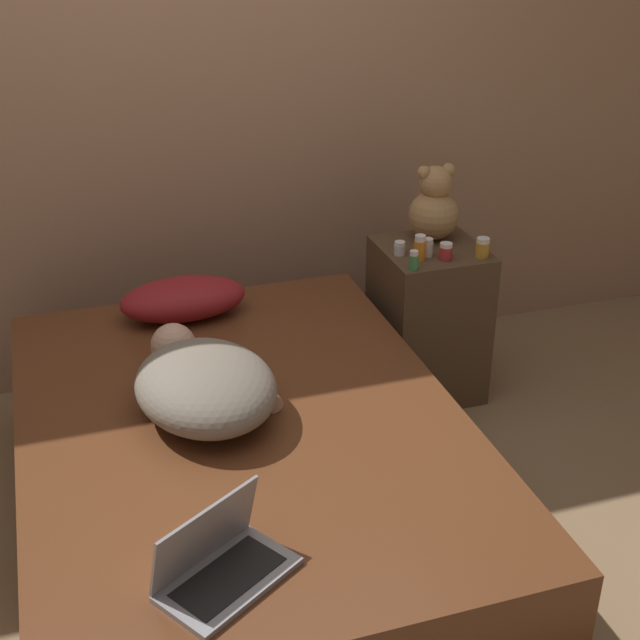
{
  "coord_description": "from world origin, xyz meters",
  "views": [
    {
      "loc": [
        -0.49,
        -2.35,
        2.07
      ],
      "look_at": [
        0.34,
        0.25,
        0.67
      ],
      "focal_mm": 50.0,
      "sensor_mm": 36.0,
      "label": 1
    }
  ],
  "objects_px": {
    "bottle_red": "(446,252)",
    "person_lying": "(204,383)",
    "bottle_orange": "(420,248)",
    "laptop": "(220,562)",
    "pillow": "(183,299)",
    "teddy_bear": "(434,207)",
    "bottle_amber": "(483,248)",
    "bottle_white": "(428,248)",
    "bottle_green": "(414,261)",
    "bottle_clear": "(400,248)"
  },
  "relations": [
    {
      "from": "bottle_green",
      "to": "bottle_orange",
      "type": "bearing_deg",
      "value": 53.76
    },
    {
      "from": "laptop",
      "to": "pillow",
      "type": "bearing_deg",
      "value": 51.32
    },
    {
      "from": "person_lying",
      "to": "bottle_orange",
      "type": "bearing_deg",
      "value": 20.58
    },
    {
      "from": "bottle_white",
      "to": "bottle_orange",
      "type": "distance_m",
      "value": 0.06
    },
    {
      "from": "teddy_bear",
      "to": "bottle_clear",
      "type": "bearing_deg",
      "value": -149.22
    },
    {
      "from": "laptop",
      "to": "bottle_amber",
      "type": "relative_size",
      "value": 4.92
    },
    {
      "from": "bottle_red",
      "to": "bottle_orange",
      "type": "bearing_deg",
      "value": 163.85
    },
    {
      "from": "bottle_red",
      "to": "bottle_green",
      "type": "distance_m",
      "value": 0.17
    },
    {
      "from": "person_lying",
      "to": "laptop",
      "type": "bearing_deg",
      "value": -106.65
    },
    {
      "from": "laptop",
      "to": "bottle_orange",
      "type": "bearing_deg",
      "value": 17.9
    },
    {
      "from": "teddy_bear",
      "to": "laptop",
      "type": "bearing_deg",
      "value": -129.63
    },
    {
      "from": "bottle_clear",
      "to": "bottle_white",
      "type": "bearing_deg",
      "value": -25.53
    },
    {
      "from": "person_lying",
      "to": "bottle_amber",
      "type": "relative_size",
      "value": 9.05
    },
    {
      "from": "teddy_bear",
      "to": "pillow",
      "type": "bearing_deg",
      "value": -177.61
    },
    {
      "from": "pillow",
      "to": "bottle_red",
      "type": "relative_size",
      "value": 7.04
    },
    {
      "from": "bottle_clear",
      "to": "bottle_orange",
      "type": "height_order",
      "value": "bottle_orange"
    },
    {
      "from": "laptop",
      "to": "bottle_green",
      "type": "relative_size",
      "value": 4.99
    },
    {
      "from": "bottle_red",
      "to": "bottle_white",
      "type": "xyz_separation_m",
      "value": [
        -0.05,
        0.05,
        0.0
      ]
    },
    {
      "from": "bottle_clear",
      "to": "laptop",
      "type": "bearing_deg",
      "value": -127.08
    },
    {
      "from": "pillow",
      "to": "laptop",
      "type": "relative_size",
      "value": 1.24
    },
    {
      "from": "bottle_white",
      "to": "bottle_orange",
      "type": "bearing_deg",
      "value": -151.01
    },
    {
      "from": "person_lying",
      "to": "bottle_clear",
      "type": "distance_m",
      "value": 1.11
    },
    {
      "from": "person_lying",
      "to": "bottle_white",
      "type": "bearing_deg",
      "value": 20.6
    },
    {
      "from": "bottle_amber",
      "to": "bottle_green",
      "type": "height_order",
      "value": "bottle_amber"
    },
    {
      "from": "laptop",
      "to": "bottle_amber",
      "type": "bearing_deg",
      "value": 10.92
    },
    {
      "from": "pillow",
      "to": "teddy_bear",
      "type": "bearing_deg",
      "value": 2.39
    },
    {
      "from": "bottle_red",
      "to": "bottle_clear",
      "type": "distance_m",
      "value": 0.19
    },
    {
      "from": "teddy_bear",
      "to": "bottle_white",
      "type": "relative_size",
      "value": 4.32
    },
    {
      "from": "laptop",
      "to": "bottle_orange",
      "type": "distance_m",
      "value": 1.71
    },
    {
      "from": "laptop",
      "to": "bottle_red",
      "type": "height_order",
      "value": "bottle_red"
    },
    {
      "from": "person_lying",
      "to": "bottle_orange",
      "type": "distance_m",
      "value": 1.12
    },
    {
      "from": "laptop",
      "to": "bottle_white",
      "type": "relative_size",
      "value": 5.3
    },
    {
      "from": "teddy_bear",
      "to": "bottle_orange",
      "type": "height_order",
      "value": "teddy_bear"
    },
    {
      "from": "person_lying",
      "to": "bottle_orange",
      "type": "relative_size",
      "value": 6.94
    },
    {
      "from": "bottle_white",
      "to": "bottle_amber",
      "type": "height_order",
      "value": "bottle_amber"
    },
    {
      "from": "bottle_red",
      "to": "bottle_white",
      "type": "bearing_deg",
      "value": 134.2
    },
    {
      "from": "bottle_clear",
      "to": "bottle_green",
      "type": "xyz_separation_m",
      "value": [
        -0.01,
        -0.16,
        0.01
      ]
    },
    {
      "from": "bottle_orange",
      "to": "person_lying",
      "type": "bearing_deg",
      "value": -151.37
    },
    {
      "from": "bottle_orange",
      "to": "bottle_white",
      "type": "bearing_deg",
      "value": 28.99
    },
    {
      "from": "laptop",
      "to": "bottle_clear",
      "type": "bearing_deg",
      "value": 20.86
    },
    {
      "from": "person_lying",
      "to": "bottle_red",
      "type": "xyz_separation_m",
      "value": [
        1.08,
        0.5,
        0.11
      ]
    },
    {
      "from": "pillow",
      "to": "bottle_amber",
      "type": "bearing_deg",
      "value": -9.4
    },
    {
      "from": "person_lying",
      "to": "bottle_green",
      "type": "height_order",
      "value": "bottle_green"
    },
    {
      "from": "bottle_orange",
      "to": "pillow",
      "type": "bearing_deg",
      "value": 171.01
    },
    {
      "from": "bottle_white",
      "to": "bottle_green",
      "type": "height_order",
      "value": "bottle_green"
    },
    {
      "from": "pillow",
      "to": "bottle_amber",
      "type": "relative_size",
      "value": 6.11
    },
    {
      "from": "teddy_bear",
      "to": "bottle_amber",
      "type": "bearing_deg",
      "value": -65.55
    },
    {
      "from": "bottle_red",
      "to": "person_lying",
      "type": "bearing_deg",
      "value": -154.91
    },
    {
      "from": "bottle_white",
      "to": "bottle_red",
      "type": "bearing_deg",
      "value": -45.8
    },
    {
      "from": "person_lying",
      "to": "bottle_clear",
      "type": "height_order",
      "value": "bottle_clear"
    }
  ]
}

